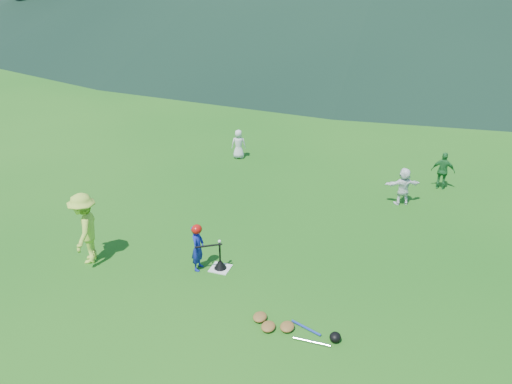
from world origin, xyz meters
TOP-DOWN VIEW (x-y plane):
  - ground at (0.00, 0.00)m, footprint 120.00×120.00m
  - home_plate at (0.00, 0.00)m, footprint 0.45×0.45m
  - baseball at (0.00, 0.00)m, footprint 0.08×0.08m
  - batter_child at (-0.48, -0.16)m, footprint 0.29×0.43m
  - adult_coach at (-3.11, -0.72)m, footprint 1.04×1.30m
  - fielder_a at (-2.26, 6.98)m, footprint 0.60×0.49m
  - fielder_c at (4.79, 6.57)m, footprint 0.73×0.34m
  - fielder_d at (3.71, 5.00)m, footprint 1.10×0.76m
  - batting_tee at (0.00, 0.00)m, footprint 0.30×0.30m
  - batter_gear at (-0.46, -0.16)m, footprint 0.70×0.35m
  - equipment_pile at (2.08, -1.54)m, footprint 1.80×0.56m
  - outfield_fence at (0.00, 28.00)m, footprint 70.07×0.08m

SIDE VIEW (x-z plane):
  - ground at x=0.00m, z-range 0.00..0.00m
  - home_plate at x=0.00m, z-range 0.00..0.02m
  - equipment_pile at x=2.08m, z-range -0.03..0.16m
  - batting_tee at x=0.00m, z-range -0.21..0.47m
  - fielder_a at x=-2.26m, z-range 0.00..1.07m
  - batter_child at x=-0.48m, z-range 0.00..1.13m
  - fielder_d at x=3.71m, z-range 0.00..1.14m
  - fielder_c at x=4.79m, z-range 0.00..1.21m
  - outfield_fence at x=0.00m, z-range 0.03..1.36m
  - baseball at x=0.00m, z-range 0.70..0.78m
  - adult_coach at x=-3.11m, z-range 0.00..1.75m
  - batter_gear at x=-0.46m, z-range 0.78..1.27m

